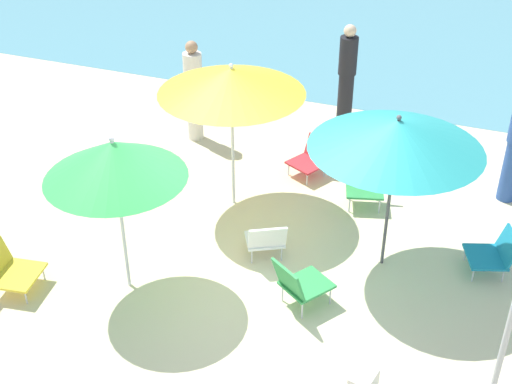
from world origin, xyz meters
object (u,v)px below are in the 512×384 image
Objects in this scene: beach_chair_a at (299,283)px; beach_chair_f at (365,181)px; beach_chair_b at (312,157)px; person_a at (194,91)px; beach_chair_e at (8,270)px; umbrella_green at (114,160)px; person_b at (347,75)px; beach_chair_d at (495,253)px; umbrella_yellow at (231,81)px; umbrella_teal at (397,135)px; beach_chair_c at (266,239)px.

beach_chair_f is at bearing 29.22° from beach_chair_a.
beach_chair_b is 0.42× the size of person_a.
beach_chair_e is 4.80m from beach_chair_f.
umbrella_green is 2.85× the size of beach_chair_b.
beach_chair_a is 0.45× the size of person_a.
beach_chair_e is 4.31m from person_a.
person_b is (2.59, 5.60, 0.62)m from beach_chair_e.
beach_chair_d is at bearing 24.08° from umbrella_green.
umbrella_yellow is 2.97× the size of beach_chair_b.
umbrella_green is at bearing 133.44° from beach_chair_a.
beach_chair_e is (-5.31, -2.35, -0.01)m from beach_chair_d.
person_a is at bearing 16.21° from person_b.
beach_chair_d is 0.38× the size of person_b.
beach_chair_e is at bearing -123.58° from umbrella_yellow.
beach_chair_e is (-1.77, -2.66, -1.58)m from umbrella_yellow.
person_b is at bearing -153.70° from beach_chair_b.
umbrella_yellow is 2.76× the size of beach_chair_a.
umbrella_teal reaches higher than beach_chair_d.
umbrella_yellow is 3.16× the size of beach_chair_e.
beach_chair_a is 2.49m from beach_chair_d.
beach_chair_d is at bearing 46.38° from beach_chair_f.
umbrella_teal is 4.76m from beach_chair_e.
beach_chair_b is 1.06× the size of beach_chair_f.
umbrella_green is (-2.74, -1.49, -0.08)m from umbrella_teal.
umbrella_teal reaches higher than beach_chair_f.
person_a reaches higher than beach_chair_b.
beach_chair_c is at bearing 76.40° from beach_chair_a.
person_a is (-0.84, 3.70, -0.88)m from umbrella_green.
umbrella_yellow is at bearing 77.05° from umbrella_green.
beach_chair_c reaches higher than beach_chair_e.
person_b reaches higher than beach_chair_e.
beach_chair_b is 1.05m from beach_chair_f.
person_b is at bearing -28.08° from beach_chair_c.
beach_chair_e is at bearing 138.79° from beach_chair_a.
umbrella_teal is 2.01m from beach_chair_f.
beach_chair_d is at bearing -5.06° from umbrella_yellow.
umbrella_green is 3.03× the size of beach_chair_e.
person_a is at bearing -74.11° from beach_chair_b.
umbrella_teal is 4.31m from person_a.
beach_chair_b is (-0.73, 2.92, -0.07)m from beach_chair_a.
umbrella_green is at bearing -151.39° from umbrella_teal.
beach_chair_e is at bearing -153.11° from umbrella_teal.
beach_chair_f is (2.20, 2.77, -1.37)m from umbrella_green.
umbrella_green is 0.96× the size of umbrella_yellow.
person_a is at bearing 73.93° from beach_chair_a.
beach_chair_f is (0.92, -0.50, 0.07)m from beach_chair_b.
beach_chair_d is at bearing 89.44° from beach_chair_b.
beach_chair_d is (4.03, 1.80, -1.44)m from umbrella_green.
umbrella_yellow is 2.30m from person_a.
beach_chair_c is 2.78m from beach_chair_d.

